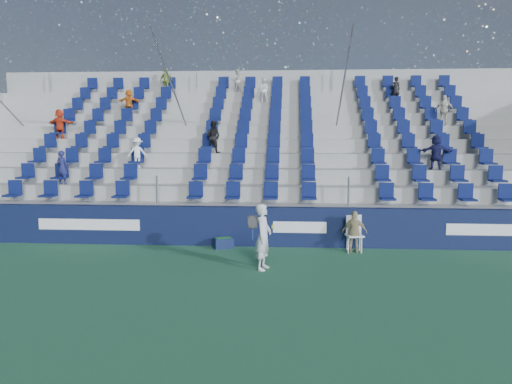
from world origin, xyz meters
TOP-DOWN VIEW (x-y plane):
  - ground at (0.00, 0.00)m, footprint 70.00×70.00m
  - sponsor_wall at (0.00, 3.15)m, footprint 24.00×0.32m
  - grandstand at (-0.01, 8.24)m, footprint 24.00×8.17m
  - tennis_player at (0.54, 0.52)m, footprint 0.69×0.69m
  - line_judge_chair at (3.08, 2.66)m, footprint 0.54×0.55m
  - line_judge at (3.08, 2.50)m, footprint 0.75×0.43m
  - ball_bin at (-0.78, 2.75)m, footprint 0.67×0.57m

SIDE VIEW (x-z plane):
  - ground at x=0.00m, z-range 0.00..0.00m
  - ball_bin at x=-0.78m, z-range 0.01..0.33m
  - line_judge_chair at x=3.08m, z-range 0.07..1.12m
  - sponsor_wall at x=0.00m, z-range 0.00..1.20m
  - line_judge at x=3.08m, z-range 0.00..1.21m
  - tennis_player at x=0.54m, z-range 0.00..1.68m
  - grandstand at x=-0.01m, z-range -1.18..5.45m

